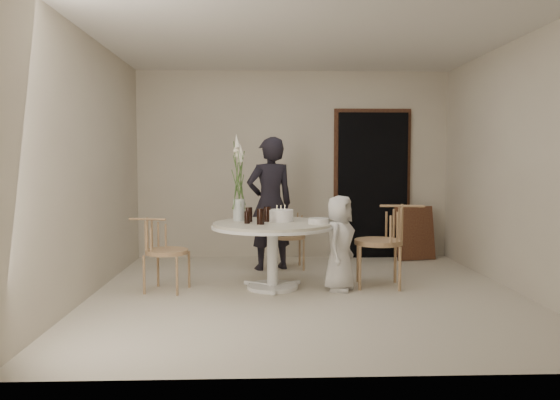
{
  "coord_description": "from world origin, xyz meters",
  "views": [
    {
      "loc": [
        -0.49,
        -5.67,
        1.39
      ],
      "look_at": [
        -0.27,
        0.3,
        0.97
      ],
      "focal_mm": 35.0,
      "sensor_mm": 36.0,
      "label": 1
    }
  ],
  "objects_px": {
    "chair_left": "(157,244)",
    "birthday_cake": "(281,216)",
    "chair_far": "(287,229)",
    "flower_vase": "(239,182)",
    "chair_right": "(390,233)",
    "girl": "(270,204)",
    "table": "(273,233)",
    "boy": "(339,243)"
  },
  "relations": [
    {
      "from": "girl",
      "to": "chair_far",
      "type": "bearing_deg",
      "value": -164.88
    },
    {
      "from": "girl",
      "to": "birthday_cake",
      "type": "relative_size",
      "value": 6.23
    },
    {
      "from": "flower_vase",
      "to": "chair_far",
      "type": "bearing_deg",
      "value": 60.17
    },
    {
      "from": "boy",
      "to": "flower_vase",
      "type": "height_order",
      "value": "flower_vase"
    },
    {
      "from": "chair_far",
      "to": "boy",
      "type": "relative_size",
      "value": 0.75
    },
    {
      "from": "chair_right",
      "to": "girl",
      "type": "distance_m",
      "value": 1.7
    },
    {
      "from": "table",
      "to": "chair_left",
      "type": "xyz_separation_m",
      "value": [
        -1.25,
        -0.05,
        -0.1
      ]
    },
    {
      "from": "chair_far",
      "to": "flower_vase",
      "type": "xyz_separation_m",
      "value": [
        -0.6,
        -1.04,
        0.66
      ]
    },
    {
      "from": "chair_right",
      "to": "birthday_cake",
      "type": "distance_m",
      "value": 1.23
    },
    {
      "from": "chair_right",
      "to": "table",
      "type": "bearing_deg",
      "value": -80.59
    },
    {
      "from": "chair_far",
      "to": "boy",
      "type": "distance_m",
      "value": 1.44
    },
    {
      "from": "boy",
      "to": "chair_far",
      "type": "bearing_deg",
      "value": 46.33
    },
    {
      "from": "chair_left",
      "to": "girl",
      "type": "height_order",
      "value": "girl"
    },
    {
      "from": "boy",
      "to": "girl",
      "type": "bearing_deg",
      "value": 57.42
    },
    {
      "from": "table",
      "to": "flower_vase",
      "type": "relative_size",
      "value": 1.36
    },
    {
      "from": "flower_vase",
      "to": "boy",
      "type": "bearing_deg",
      "value": -15.98
    },
    {
      "from": "table",
      "to": "chair_left",
      "type": "height_order",
      "value": "chair_left"
    },
    {
      "from": "boy",
      "to": "birthday_cake",
      "type": "height_order",
      "value": "boy"
    },
    {
      "from": "chair_right",
      "to": "chair_left",
      "type": "bearing_deg",
      "value": -80.43
    },
    {
      "from": "chair_left",
      "to": "boy",
      "type": "bearing_deg",
      "value": -79.24
    },
    {
      "from": "chair_far",
      "to": "table",
      "type": "bearing_deg",
      "value": -104.19
    },
    {
      "from": "chair_far",
      "to": "girl",
      "type": "xyz_separation_m",
      "value": [
        -0.23,
        -0.16,
        0.35
      ]
    },
    {
      "from": "table",
      "to": "chair_far",
      "type": "height_order",
      "value": "chair_far"
    },
    {
      "from": "chair_right",
      "to": "girl",
      "type": "relative_size",
      "value": 0.54
    },
    {
      "from": "chair_right",
      "to": "chair_left",
      "type": "relative_size",
      "value": 1.17
    },
    {
      "from": "chair_far",
      "to": "chair_right",
      "type": "bearing_deg",
      "value": -51.78
    },
    {
      "from": "chair_left",
      "to": "chair_far",
      "type": "bearing_deg",
      "value": -36.14
    },
    {
      "from": "chair_right",
      "to": "girl",
      "type": "bearing_deg",
      "value": -120.86
    },
    {
      "from": "boy",
      "to": "table",
      "type": "bearing_deg",
      "value": 107.37
    },
    {
      "from": "birthday_cake",
      "to": "chair_right",
      "type": "bearing_deg",
      "value": -3.15
    },
    {
      "from": "girl",
      "to": "boy",
      "type": "relative_size",
      "value": 1.66
    },
    {
      "from": "table",
      "to": "birthday_cake",
      "type": "bearing_deg",
      "value": 48.9
    },
    {
      "from": "boy",
      "to": "birthday_cake",
      "type": "relative_size",
      "value": 3.76
    },
    {
      "from": "flower_vase",
      "to": "birthday_cake",
      "type": "bearing_deg",
      "value": -10.97
    },
    {
      "from": "boy",
      "to": "birthday_cake",
      "type": "bearing_deg",
      "value": 96.58
    },
    {
      "from": "chair_far",
      "to": "flower_vase",
      "type": "distance_m",
      "value": 1.37
    },
    {
      "from": "chair_left",
      "to": "chair_right",
      "type": "bearing_deg",
      "value": -75.34
    },
    {
      "from": "birthday_cake",
      "to": "flower_vase",
      "type": "height_order",
      "value": "flower_vase"
    },
    {
      "from": "table",
      "to": "birthday_cake",
      "type": "distance_m",
      "value": 0.23
    },
    {
      "from": "girl",
      "to": "flower_vase",
      "type": "distance_m",
      "value": 1.01
    },
    {
      "from": "table",
      "to": "chair_left",
      "type": "distance_m",
      "value": 1.25
    },
    {
      "from": "chair_left",
      "to": "birthday_cake",
      "type": "relative_size",
      "value": 2.89
    }
  ]
}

